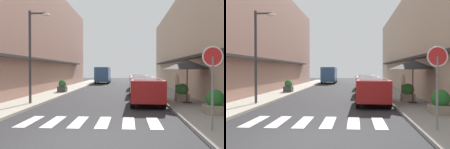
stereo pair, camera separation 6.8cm
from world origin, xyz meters
TOP-DOWN VIEW (x-y plane):
  - ground_plane at (0.00, 14.76)m, footprint 81.17×81.17m
  - sidewalk_left at (-4.63, 14.76)m, footprint 2.23×51.65m
  - sidewalk_right at (4.63, 14.76)m, footprint 2.23×51.65m
  - building_row_left at (-8.24, 15.60)m, footprint 5.50×35.20m
  - building_row_right at (8.24, 15.60)m, footprint 5.50×35.20m
  - crosswalk at (-0.00, 2.60)m, footprint 5.20×2.20m
  - parked_car_near at (2.47, 7.57)m, footprint 1.92×4.38m
  - parked_car_mid at (2.47, 13.24)m, footprint 1.91×4.27m
  - parked_car_far at (2.47, 19.60)m, footprint 1.94×4.53m
  - delivery_van at (-2.32, 30.35)m, footprint 2.05×5.42m
  - round_street_sign at (4.02, 1.11)m, footprint 0.65×0.07m
  - street_lamp at (-3.89, 6.98)m, footprint 1.19×0.28m
  - cafe_umbrella at (4.75, 7.75)m, footprint 2.64×2.64m
  - planter_corner at (5.10, 4.10)m, footprint 0.88×0.88m
  - planter_midblock at (4.56, 8.15)m, footprint 0.74×0.74m
  - planter_far at (-4.19, 14.33)m, footprint 0.71×0.71m
  - pedestrian_walking_near at (5.09, 12.58)m, footprint 0.34×0.34m

SIDE VIEW (x-z plane):
  - ground_plane at x=0.00m, z-range 0.00..0.00m
  - crosswalk at x=0.00m, z-range 0.00..0.01m
  - sidewalk_left at x=-4.63m, z-range 0.00..0.12m
  - sidewalk_right at x=4.63m, z-range 0.00..0.12m
  - planter_corner at x=5.10m, z-range 0.07..1.11m
  - planter_far at x=-4.19m, z-range 0.09..1.09m
  - planter_midblock at x=4.56m, z-range 0.10..1.17m
  - parked_car_mid at x=2.47m, z-range 0.19..1.66m
  - parked_car_near at x=2.47m, z-range 0.19..1.66m
  - parked_car_far at x=2.47m, z-range 0.19..1.66m
  - pedestrian_walking_near at x=5.09m, z-range 0.15..1.70m
  - delivery_van at x=-2.32m, z-range 0.22..2.59m
  - round_street_sign at x=4.02m, z-range 0.81..3.43m
  - cafe_umbrella at x=4.75m, z-range 1.06..3.51m
  - street_lamp at x=-3.89m, z-range 0.71..5.88m
  - building_row_right at x=8.24m, z-range 0.00..8.41m
  - building_row_left at x=-8.24m, z-range 0.00..9.97m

